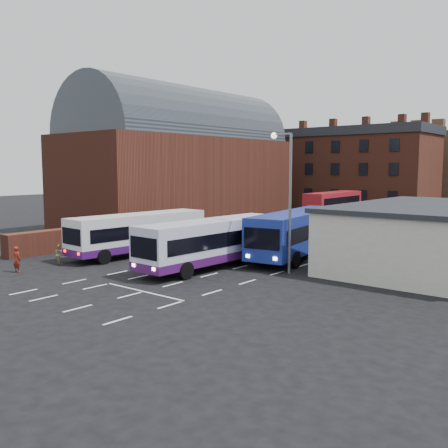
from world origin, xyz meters
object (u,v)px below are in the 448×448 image
Objects in this scene: bus_white_inbound at (212,239)px; bus_blue at (298,230)px; bus_white_outbound at (139,231)px; pedestrian_beige at (59,254)px; bus_red_double at (333,209)px; street_lamp at (287,188)px; pedestrian_red at (17,259)px.

bus_blue is (2.47, 7.03, 0.13)m from bus_white_inbound.
pedestrian_beige is at bearing -99.00° from bus_white_outbound.
pedestrian_beige is (-1.36, -6.13, -1.17)m from bus_white_outbound.
street_lamp reaches higher than bus_red_double.
bus_blue is (10.10, 6.81, 0.16)m from bus_white_outbound.
bus_red_double is at bearing 85.37° from bus_white_outbound.
bus_blue reaches higher than pedestrian_red.
street_lamp is (2.30, -5.33, 3.37)m from bus_blue.
bus_red_double is 25.52m from street_lamp.
bus_white_inbound is 8.53× the size of pedestrian_beige.
bus_red_double is (3.60, 25.22, 0.26)m from bus_white_outbound.
street_lamp is 6.43× the size of pedestrian_beige.
street_lamp is (4.77, 1.70, 3.50)m from bus_white_inbound.
pedestrian_beige is at bearing 39.19° from bus_blue.
pedestrian_red is at bearing -140.93° from street_lamp.
street_lamp is 5.30× the size of pedestrian_red.
pedestrian_red is (-1.02, -9.41, -1.02)m from bus_white_outbound.
bus_white_inbound is at bearing -140.44° from pedestrian_red.
bus_red_double is at bearing 110.34° from street_lamp.
bus_white_inbound is 1.33× the size of street_lamp.
bus_red_double is at bearing -79.85° from bus_blue.
pedestrian_red is at bearing 46.27° from bus_blue.
bus_white_outbound is 7.63m from bus_white_inbound.
bus_white_inbound is 10.82m from pedestrian_beige.
bus_red_double is 5.92× the size of pedestrian_red.
bus_red_double reaches higher than bus_white_outbound.
bus_blue reaches higher than bus_white_outbound.
bus_blue is at bearing 113.33° from street_lamp.
bus_white_inbound is 1.19× the size of bus_red_double.
bus_blue reaches higher than bus_white_inbound.
street_lamp reaches higher than bus_white_outbound.
bus_white_inbound reaches higher than pedestrian_red.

